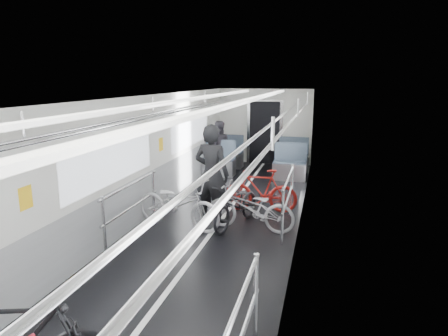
% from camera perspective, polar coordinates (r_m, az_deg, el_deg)
% --- Properties ---
extents(car_shell, '(3.02, 14.01, 2.41)m').
position_cam_1_polar(car_shell, '(7.93, 0.25, 1.13)').
color(car_shell, black).
rests_on(car_shell, ground).
extents(bike_left_far, '(1.86, 1.01, 0.92)m').
position_cam_1_polar(bike_left_far, '(7.42, -6.57, -5.08)').
color(bike_left_far, silver).
rests_on(bike_left_far, floor).
extents(bike_right_mid, '(1.68, 0.71, 0.86)m').
position_cam_1_polar(bike_right_mid, '(7.26, 3.73, -5.70)').
color(bike_right_mid, '#A1A0A4').
rests_on(bike_right_mid, floor).
extents(bike_right_far, '(1.53, 0.51, 0.91)m').
position_cam_1_polar(bike_right_far, '(8.28, 5.24, -3.22)').
color(bike_right_far, '#A91A14').
rests_on(bike_right_far, floor).
extents(bike_aisle, '(0.97, 1.65, 0.82)m').
position_cam_1_polar(bike_aisle, '(7.47, 1.83, -5.28)').
color(bike_aisle, black).
rests_on(bike_aisle, floor).
extents(person_standing, '(0.76, 0.57, 1.90)m').
position_cam_1_polar(person_standing, '(7.54, -1.76, -0.87)').
color(person_standing, black).
rests_on(person_standing, floor).
extents(person_seated, '(0.89, 0.78, 1.52)m').
position_cam_1_polar(person_seated, '(11.70, -0.81, 3.05)').
color(person_seated, '#333038').
rests_on(person_seated, floor).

